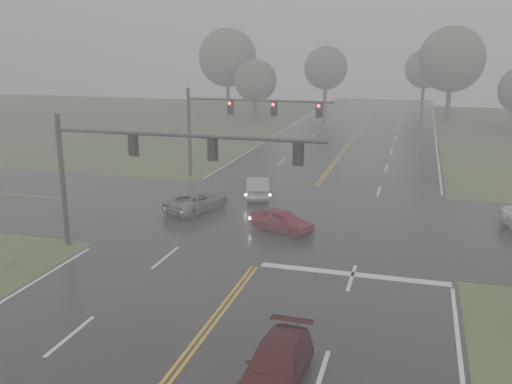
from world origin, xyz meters
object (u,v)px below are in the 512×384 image
(sedan_maroon, at_px, (276,383))
(signal_gantry_far, at_px, (231,116))
(sedan_red, at_px, (282,231))
(signal_gantry_near, at_px, (137,158))
(car_grey, at_px, (197,211))
(sedan_silver, at_px, (258,197))

(sedan_maroon, distance_m, signal_gantry_far, 28.03)
(sedan_red, bearing_deg, signal_gantry_near, 149.99)
(car_grey, bearing_deg, sedan_maroon, 137.78)
(sedan_silver, relative_size, signal_gantry_far, 0.38)
(car_grey, relative_size, signal_gantry_far, 0.40)
(signal_gantry_near, bearing_deg, car_grey, 90.31)
(sedan_red, height_order, signal_gantry_near, signal_gantry_near)
(signal_gantry_near, bearing_deg, signal_gantry_far, 92.75)
(sedan_silver, relative_size, signal_gantry_near, 0.32)
(car_grey, xyz_separation_m, signal_gantry_near, (0.04, -7.50, 4.80))
(car_grey, bearing_deg, signal_gantry_near, 109.06)
(sedan_maroon, relative_size, signal_gantry_far, 0.37)
(sedan_red, xyz_separation_m, signal_gantry_near, (-5.97, -5.07, 4.80))
(sedan_silver, height_order, signal_gantry_near, signal_gantry_near)
(sedan_maroon, xyz_separation_m, signal_gantry_near, (-9.20, 9.15, 4.80))
(signal_gantry_far, bearing_deg, car_grey, -85.25)
(car_grey, distance_m, signal_gantry_near, 8.90)
(sedan_red, bearing_deg, signal_gantry_far, 50.06)
(sedan_silver, distance_m, signal_gantry_far, 7.69)
(signal_gantry_near, bearing_deg, sedan_maroon, -44.85)
(car_grey, relative_size, signal_gantry_near, 0.34)
(sedan_red, bearing_deg, sedan_maroon, -147.58)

